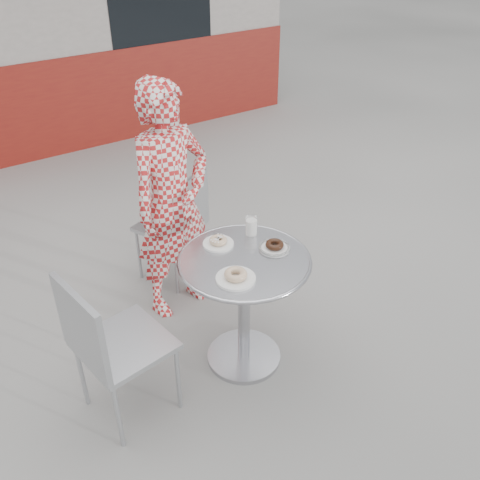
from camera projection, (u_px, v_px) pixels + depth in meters
ground at (243, 355)px, 3.29m from camera, size 60.00×60.00×0.00m
bistro_table at (244, 286)px, 2.97m from camera, size 0.73×0.73×0.74m
chair_far at (173, 245)px, 3.85m from camera, size 0.52×0.52×0.83m
chair_left at (126, 371)px, 2.81m from camera, size 0.49×0.49×0.90m
seated_person at (172, 203)px, 3.31m from camera, size 0.63×0.47×1.55m
plate_far at (218, 242)px, 2.98m from camera, size 0.17×0.17×0.04m
plate_near at (236, 276)px, 2.71m from camera, size 0.21×0.21×0.05m
plate_checker at (274, 247)px, 2.94m from camera, size 0.18×0.18×0.05m
milk_cup at (251, 226)px, 3.05m from camera, size 0.07×0.07×0.11m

